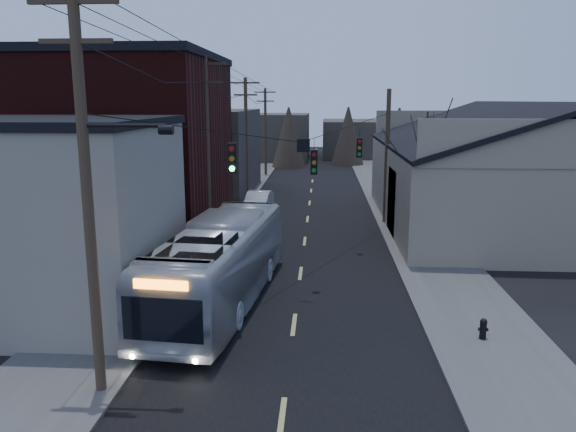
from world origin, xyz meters
name	(u,v)px	position (x,y,z in m)	size (l,w,h in m)	color
road_surface	(309,208)	(0.00, 30.00, 0.01)	(9.00, 110.00, 0.02)	black
sidewalk_left	(222,206)	(-6.50, 30.00, 0.06)	(4.00, 110.00, 0.12)	#474744
sidewalk_right	(398,208)	(6.50, 30.00, 0.06)	(4.00, 110.00, 0.12)	#474744
building_clapboard	(52,219)	(-9.00, 9.00, 3.50)	(8.00, 8.00, 7.00)	gray
building_brick	(126,152)	(-10.00, 20.00, 5.00)	(10.00, 12.00, 10.00)	black
building_left_far	(198,152)	(-9.50, 36.00, 3.50)	(9.00, 14.00, 7.00)	#37332C
warehouse	(514,183)	(13.00, 25.00, 2.70)	(16.16, 20.60, 7.73)	#7C6E5A
building_far_left	(271,137)	(-6.00, 65.00, 3.00)	(10.00, 12.00, 6.00)	#37332C
building_far_right	(365,138)	(7.00, 70.00, 2.50)	(12.00, 14.00, 5.00)	#37332C
bare_tree	(424,179)	(6.50, 20.00, 3.60)	(0.40, 0.40, 7.20)	black
utility_lines	(257,147)	(-3.11, 24.14, 4.95)	(11.24, 45.28, 10.50)	#382B1E
bus	(220,264)	(-2.95, 9.88, 1.65)	(2.77, 11.85, 3.30)	#A5A9B1
parked_car	(258,202)	(-3.53, 28.03, 0.75)	(1.58, 4.54, 1.50)	#AFB1B7
fire_hydrant	(483,328)	(6.27, 6.96, 0.49)	(0.32, 0.24, 0.70)	black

